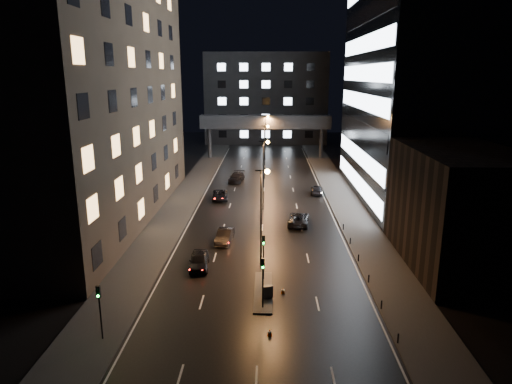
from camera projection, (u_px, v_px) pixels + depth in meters
The scene contains 26 objects.
ground at pixel (264, 190), 78.01m from camera, with size 160.00×160.00×0.00m, color black.
sidewalk_left at pixel (186, 196), 73.47m from camera, with size 5.00×110.00×0.15m, color #383533.
sidewalk_right at pixel (342, 197), 72.83m from camera, with size 5.00×110.00×0.15m, color #383533.
building_left at pixel (87, 67), 58.09m from camera, with size 15.00×48.00×40.00m, color #2D2319.
building_right_low at pixel (459, 208), 45.99m from camera, with size 10.00×18.00×12.00m, color black.
building_right_glass at pixel (432, 51), 67.87m from camera, with size 20.00×36.00×45.00m, color black.
building_far at pixel (266, 98), 131.02m from camera, with size 34.00×14.00×25.00m, color #333335.
skybridge at pixel (265, 123), 104.96m from camera, with size 30.00×3.00×10.00m.
median_island at pixel (263, 291), 41.20m from camera, with size 1.60×8.00×0.15m, color #383533.
traffic_signal_near at pixel (264, 250), 42.86m from camera, with size 0.28×0.34×4.40m.
traffic_signal_far at pixel (263, 275), 37.54m from camera, with size 0.28×0.34×4.40m.
traffic_signal_corner at pixel (99, 304), 33.04m from camera, with size 0.28×0.34×4.40m.
bollard_row at pixel (363, 268), 45.21m from camera, with size 0.12×25.12×0.90m.
streetlight_near at pixel (263, 205), 45.41m from camera, with size 1.45×0.50×10.15m.
streetlight_mid_a at pixel (264, 166), 64.76m from camera, with size 1.45×0.50×10.15m.
streetlight_mid_b at pixel (265, 145), 84.12m from camera, with size 1.45×0.50×10.15m.
streetlight_far at pixel (266, 132), 103.48m from camera, with size 1.45×0.50×10.15m.
car_away_a at pixel (199, 260), 46.23m from camera, with size 1.90×4.72×1.61m, color black.
car_away_b at pixel (225, 236), 53.36m from camera, with size 1.64×4.71×1.55m, color black.
car_away_c at pixel (220, 195), 71.58m from camera, with size 2.35×5.09×1.41m, color black.
car_away_d at pixel (237, 177), 83.56m from camera, with size 2.30×5.65×1.64m, color black.
car_toward_a at pixel (299, 219), 59.69m from camera, with size 2.54×5.51×1.53m, color black.
car_toward_b at pixel (317, 190), 75.04m from camera, with size 1.89×4.65×1.35m, color black.
utility_cabinet at pixel (268, 292), 39.81m from camera, with size 0.87×0.45×1.12m, color #4A494C.
cone_a at pixel (283, 291), 40.94m from camera, with size 0.36×0.36×0.56m, color #D85B0B.
cone_b at pixel (270, 332), 34.31m from camera, with size 0.39×0.39×0.56m, color #FF630D.
Camera 1 is at (0.65, -35.64, 19.11)m, focal length 32.00 mm.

